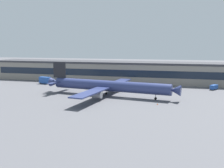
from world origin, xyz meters
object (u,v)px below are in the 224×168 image
crew_van (214,87)px  traffic_cone_0 (157,104)px  catering_truck (45,80)px  airliner (108,86)px

crew_van → traffic_cone_0: crew_van is taller
catering_truck → traffic_cone_0: 80.17m
airliner → traffic_cone_0: (23.75, -12.11, -4.39)m
catering_truck → traffic_cone_0: catering_truck is taller
airliner → catering_truck: 53.55m
airliner → traffic_cone_0: 27.02m
catering_truck → traffic_cone_0: bearing=-28.0°
crew_van → traffic_cone_0: 49.14m
airliner → catering_truck: airliner is taller
airliner → traffic_cone_0: bearing=-27.0°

